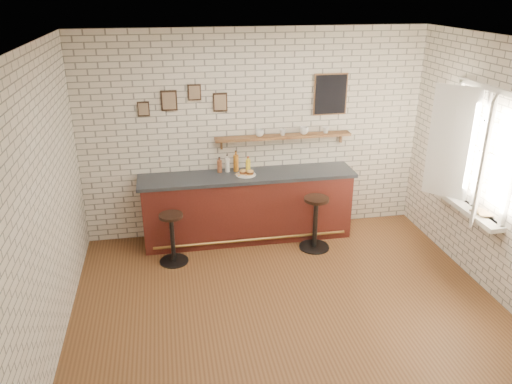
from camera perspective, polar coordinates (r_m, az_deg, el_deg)
The scene contains 21 objects.
ground at distance 6.14m, azimuth 3.40°, elevation -12.30°, with size 5.00×5.00×0.00m, color brown.
bar_counter at distance 7.31m, azimuth -0.95°, elevation -1.65°, with size 3.10×0.65×1.01m.
sandwich_plate at distance 7.09m, azimuth -1.17°, elevation 1.99°, with size 0.28×0.28×0.01m, color white.
ciabatta_sandwich at distance 7.07m, azimuth -1.09°, elevation 2.30°, with size 0.20×0.13×0.07m.
potato_chips at distance 7.08m, azimuth -1.30°, elevation 2.04°, with size 0.25×0.17×0.00m.
bitters_bottle_brown at distance 7.19m, azimuth -4.19°, elevation 2.97°, with size 0.07×0.07×0.23m.
bitters_bottle_white at distance 7.20m, azimuth -3.29°, elevation 3.12°, with size 0.07×0.07×0.26m.
bitters_bottle_amber at distance 7.20m, azimuth -2.30°, elevation 3.35°, with size 0.08×0.08×0.31m.
condiment_bottle_yellow at distance 7.24m, azimuth -0.91°, elevation 3.15°, with size 0.07×0.07×0.21m.
bar_stool_left at distance 6.81m, azimuth -9.53°, elevation -5.07°, with size 0.40×0.40×0.71m.
bar_stool_right at distance 7.11m, azimuth 6.80°, elevation -3.35°, with size 0.44×0.44×0.78m.
wall_shelf at distance 7.27m, azimuth 3.17°, elevation 6.34°, with size 2.00×0.18×0.18m.
shelf_cup_a at distance 7.18m, azimuth 0.40°, elevation 6.75°, with size 0.13×0.13×0.10m, color white.
shelf_cup_b at distance 7.25m, azimuth 3.07°, elevation 6.82°, with size 0.09×0.09×0.08m, color white.
shelf_cup_c at distance 7.32m, azimuth 5.50°, elevation 6.99°, with size 0.13×0.13×0.10m, color white.
shelf_cup_d at distance 7.42m, azimuth 7.97°, elevation 7.03°, with size 0.10×0.10×0.09m, color white.
back_wall_decor at distance 7.17m, azimuth 1.75°, elevation 10.81°, with size 2.96×0.02×0.56m.
window_sill at distance 6.86m, azimuth 22.82°, elevation -1.62°, with size 0.20×1.35×0.06m.
casement_window at distance 6.59m, azimuth 23.48°, elevation 4.31°, with size 0.40×1.30×1.56m.
book_lower at distance 6.62m, azimuth 24.00°, elevation -2.29°, with size 0.18×0.24×0.02m, color tan.
book_upper at distance 6.62m, azimuth 24.01°, elevation -2.12°, with size 0.16×0.22×0.02m, color tan.
Camera 1 is at (-1.27, -4.88, 3.51)m, focal length 35.00 mm.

